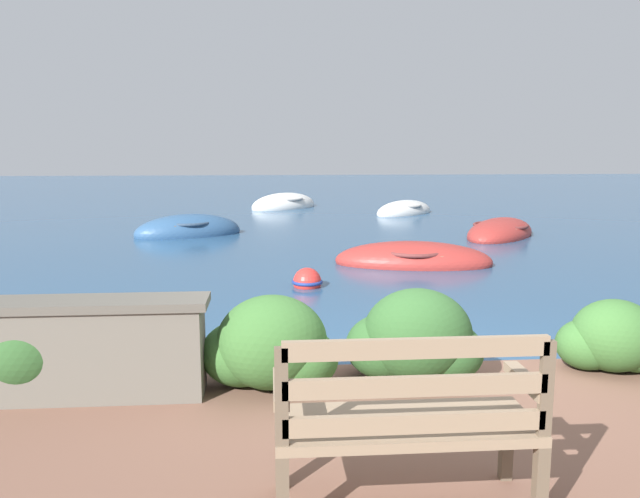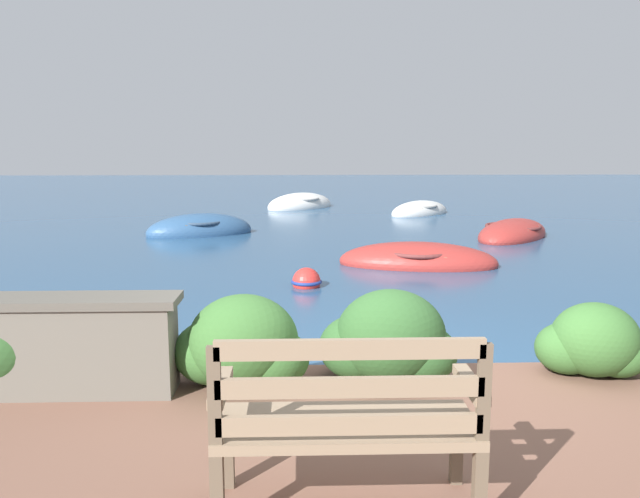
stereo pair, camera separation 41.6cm
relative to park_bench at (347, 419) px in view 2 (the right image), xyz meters
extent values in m
plane|color=navy|center=(0.63, 2.09, -0.70)|extent=(80.00, 80.00, 0.00)
cube|color=brown|center=(-0.60, 0.26, -0.28)|extent=(0.06, 0.06, 0.40)
cube|color=brown|center=(0.60, 0.26, -0.28)|extent=(0.06, 0.06, 0.40)
cube|color=brown|center=(-0.60, -0.16, -0.28)|extent=(0.06, 0.06, 0.40)
cube|color=brown|center=(0.60, -0.16, -0.28)|extent=(0.06, 0.06, 0.40)
cube|color=#8C755B|center=(0.00, 0.05, -0.06)|extent=(1.25, 0.48, 0.05)
cube|color=#8C755B|center=(0.00, -0.16, 0.05)|extent=(1.19, 0.04, 0.09)
cube|color=#8C755B|center=(0.00, -0.16, 0.22)|extent=(1.19, 0.04, 0.09)
cube|color=#8C755B|center=(0.00, -0.16, 0.40)|extent=(1.19, 0.04, 0.09)
cube|color=brown|center=(-0.60, -0.16, 0.19)|extent=(0.06, 0.04, 0.45)
cube|color=brown|center=(0.60, -0.16, 0.19)|extent=(0.06, 0.04, 0.45)
cube|color=#8C755B|center=(-0.60, 0.05, 0.15)|extent=(0.07, 0.43, 0.05)
cube|color=#8C755B|center=(0.60, 0.05, 0.15)|extent=(0.07, 0.43, 0.05)
cube|color=#666056|center=(-2.06, 1.57, -0.16)|extent=(1.87, 0.35, 0.65)
cube|color=#565249|center=(-2.06, 1.57, 0.20)|extent=(1.96, 0.39, 0.06)
ellipsoid|color=#2D5628|center=(-2.35, 1.70, -0.15)|extent=(0.78, 0.70, 0.66)
ellipsoid|color=#2D5628|center=(-2.16, 1.66, -0.27)|extent=(0.54, 0.49, 0.43)
ellipsoid|color=#38662D|center=(-0.64, 1.66, -0.14)|extent=(0.81, 0.73, 0.69)
ellipsoid|color=#38662D|center=(-0.86, 1.72, -0.24)|extent=(0.61, 0.55, 0.49)
ellipsoid|color=#38662D|center=(-0.44, 1.62, -0.26)|extent=(0.57, 0.51, 0.45)
ellipsoid|color=#2D5628|center=(0.46, 1.72, -0.13)|extent=(0.83, 0.75, 0.70)
ellipsoid|color=#2D5628|center=(0.23, 1.78, -0.23)|extent=(0.62, 0.56, 0.50)
ellipsoid|color=#2D5628|center=(0.66, 1.68, -0.25)|extent=(0.58, 0.52, 0.46)
ellipsoid|color=#38662D|center=(2.05, 1.80, -0.20)|extent=(0.67, 0.61, 0.57)
ellipsoid|color=#38662D|center=(1.87, 1.85, -0.28)|extent=(0.51, 0.45, 0.40)
ellipsoid|color=#38662D|center=(2.22, 1.76, -0.30)|extent=(0.47, 0.42, 0.37)
ellipsoid|color=#9E2D28|center=(1.76, 7.51, -0.65)|extent=(2.82, 1.61, 0.69)
torus|color=brown|center=(1.76, 7.51, -0.46)|extent=(1.35, 1.35, 0.07)
cube|color=#846647|center=(2.16, 7.44, -0.49)|extent=(0.28, 0.93, 0.04)
cube|color=#846647|center=(1.44, 7.57, -0.49)|extent=(0.28, 0.93, 0.04)
ellipsoid|color=#9E2D28|center=(4.48, 10.73, -0.65)|extent=(2.63, 2.94, 0.70)
torus|color=brown|center=(4.48, 10.73, -0.46)|extent=(1.69, 1.69, 0.07)
cube|color=#846647|center=(4.23, 10.40, -0.49)|extent=(0.84, 0.67, 0.04)
cube|color=#846647|center=(4.69, 11.01, -0.49)|extent=(0.84, 0.67, 0.04)
ellipsoid|color=#2D517A|center=(-2.51, 11.43, -0.64)|extent=(2.66, 1.95, 0.84)
torus|color=#2D4157|center=(-2.51, 11.43, -0.41)|extent=(1.45, 1.45, 0.07)
cube|color=#846647|center=(-2.84, 11.29, -0.44)|extent=(0.45, 0.85, 0.04)
cube|color=#846647|center=(-2.23, 11.54, -0.44)|extent=(0.45, 0.85, 0.04)
ellipsoid|color=silver|center=(3.34, 15.56, -0.65)|extent=(2.40, 2.30, 0.71)
torus|color=gray|center=(3.34, 15.56, -0.45)|extent=(1.43, 1.43, 0.07)
cube|color=#846647|center=(3.08, 15.33, -0.48)|extent=(0.62, 0.67, 0.04)
cube|color=#846647|center=(3.55, 15.76, -0.48)|extent=(0.62, 0.67, 0.04)
ellipsoid|color=silver|center=(-0.21, 17.67, -0.64)|extent=(2.76, 2.75, 0.86)
torus|color=gray|center=(-0.21, 17.67, -0.40)|extent=(1.77, 1.77, 0.07)
cube|color=#846647|center=(0.07, 17.95, -0.43)|extent=(0.79, 0.79, 0.04)
cube|color=#846647|center=(-0.45, 17.43, -0.43)|extent=(0.79, 0.79, 0.04)
sphere|color=red|center=(-0.13, 5.95, -0.63)|extent=(0.41, 0.41, 0.41)
torus|color=navy|center=(-0.13, 5.95, -0.63)|extent=(0.45, 0.45, 0.05)
camera|label=1|loc=(-0.63, -2.74, 1.27)|focal=35.00mm
camera|label=2|loc=(-0.22, -2.77, 1.27)|focal=35.00mm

